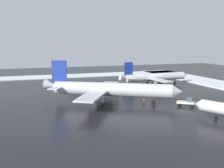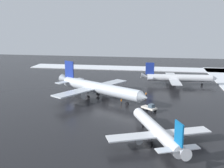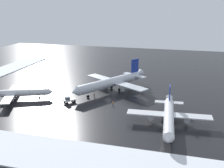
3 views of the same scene
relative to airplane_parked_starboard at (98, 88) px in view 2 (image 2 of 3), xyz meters
The scene contains 8 objects.
ground_plane 5.94m from the airplane_parked_starboard, 97.48° to the right, with size 240.00×240.00×0.00m, color black.
snow_bank_right 66.68m from the airplane_parked_starboard, ahead, with size 14.00×116.00×0.36m, color white.
airplane_parked_starboard is the anchor object (origin of this frame).
airplane_far_rear 39.34m from the airplane_parked_starboard, 47.30° to the right, with size 26.76×32.24×9.57m.
airplane_distant_tail 39.21m from the airplane_parked_starboard, 148.06° to the right, with size 27.14×23.01×8.48m.
pushback_tug 21.96m from the airplane_parked_starboard, 122.08° to the right, with size 4.57×4.97×2.50m.
ground_crew_near_tug 17.64m from the airplane_parked_starboard, 72.32° to the right, with size 0.36×0.36×1.71m.
ground_crew_beside_wing 10.56m from the airplane_parked_starboard, 117.86° to the right, with size 0.36×0.36×1.71m.
Camera 2 is at (-92.72, -16.22, 26.71)m, focal length 45.00 mm.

